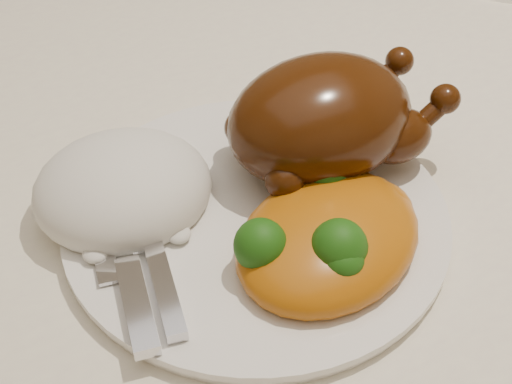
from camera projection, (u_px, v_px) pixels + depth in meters
name	position (u px, v px, depth m)	size (l,w,h in m)	color
dining_table	(256.00, 166.00, 0.74)	(1.60, 0.90, 0.76)	brown
tablecloth	(256.00, 108.00, 0.69)	(1.73, 1.03, 0.18)	beige
dinner_plate	(256.00, 218.00, 0.52)	(0.28, 0.28, 0.01)	white
roast_chicken	(325.00, 118.00, 0.53)	(0.18, 0.11, 0.09)	#411C07
rice_mound	(123.00, 189.00, 0.52)	(0.15, 0.14, 0.07)	white
mac_and_cheese	(330.00, 235.00, 0.49)	(0.18, 0.16, 0.06)	#C2700C
cutlery	(136.00, 269.00, 0.47)	(0.05, 0.19, 0.01)	silver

